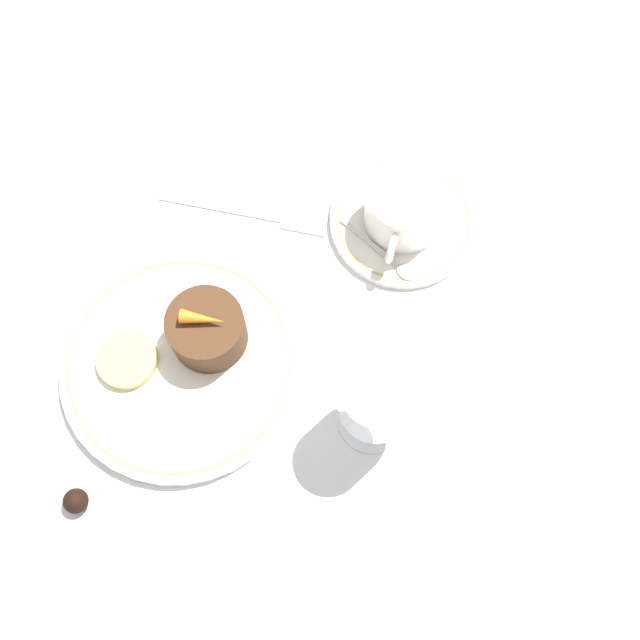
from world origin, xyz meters
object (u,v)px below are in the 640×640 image
object	(u,v)px
wine_glass	(377,400)
dessert_cake	(207,330)
fork	(261,215)
dinner_plate	(180,365)
coffee_cup	(405,207)

from	to	relation	value
wine_glass	dessert_cake	size ratio (longest dim) A/B	1.56
fork	dessert_cake	bearing A→B (deg)	-0.75
dinner_plate	wine_glass	xyz separation A→B (m)	(-0.00, 0.20, 0.07)
wine_glass	coffee_cup	bearing A→B (deg)	-172.73
wine_glass	dessert_cake	world-z (taller)	wine_glass
dinner_plate	dessert_cake	xyz separation A→B (m)	(-0.03, 0.02, 0.03)
wine_glass	dinner_plate	bearing A→B (deg)	-89.16
dessert_cake	wine_glass	bearing A→B (deg)	80.09
dinner_plate	wine_glass	size ratio (longest dim) A/B	2.01
coffee_cup	fork	size ratio (longest dim) A/B	0.58
dessert_cake	fork	bearing A→B (deg)	179.25
coffee_cup	dinner_plate	bearing A→B (deg)	-37.66
coffee_cup	dessert_cake	size ratio (longest dim) A/B	1.43
fork	wine_glass	bearing A→B (deg)	43.77
dessert_cake	coffee_cup	bearing A→B (deg)	141.26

